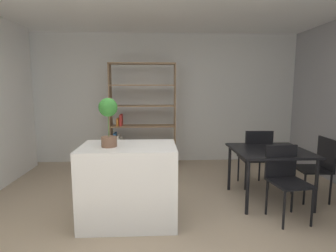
# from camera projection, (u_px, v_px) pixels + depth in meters

# --- Properties ---
(ground_plane) EXTENTS (8.53, 8.53, 0.00)m
(ground_plane) POSITION_uv_depth(u_px,v_px,m) (152.00, 233.00, 3.00)
(ground_plane) COLOR tan
(back_partition) EXTENTS (6.21, 0.06, 2.71)m
(back_partition) POSITION_uv_depth(u_px,v_px,m) (153.00, 99.00, 5.80)
(back_partition) COLOR silver
(back_partition) RESTS_ON ground_plane
(kitchen_island) EXTENTS (1.11, 0.73, 0.93)m
(kitchen_island) POSITION_uv_depth(u_px,v_px,m) (129.00, 184.00, 3.22)
(kitchen_island) COLOR white
(kitchen_island) RESTS_ON ground_plane
(potted_plant_on_island) EXTENTS (0.21, 0.21, 0.56)m
(potted_plant_on_island) POSITION_uv_depth(u_px,v_px,m) (108.00, 117.00, 3.05)
(potted_plant_on_island) COLOR brown
(potted_plant_on_island) RESTS_ON kitchen_island
(open_bookshelf) EXTENTS (1.30, 0.32, 2.06)m
(open_bookshelf) POSITION_uv_depth(u_px,v_px,m) (139.00, 122.00, 5.43)
(open_bookshelf) COLOR #997551
(open_bookshelf) RESTS_ON ground_plane
(dining_table) EXTENTS (1.00, 0.95, 0.74)m
(dining_table) POSITION_uv_depth(u_px,v_px,m) (270.00, 155.00, 3.79)
(dining_table) COLOR black
(dining_table) RESTS_ON ground_plane
(dining_chair_window_side) EXTENTS (0.44, 0.45, 0.89)m
(dining_chair_window_side) POSITION_uv_depth(u_px,v_px,m) (319.00, 163.00, 3.84)
(dining_chair_window_side) COLOR black
(dining_chair_window_side) RESTS_ON ground_plane
(dining_chair_near) EXTENTS (0.47, 0.48, 0.89)m
(dining_chair_near) POSITION_uv_depth(u_px,v_px,m) (285.00, 175.00, 3.31)
(dining_chair_near) COLOR black
(dining_chair_near) RESTS_ON ground_plane
(dining_chair_far) EXTENTS (0.43, 0.47, 0.94)m
(dining_chair_far) POSITION_uv_depth(u_px,v_px,m) (256.00, 154.00, 4.30)
(dining_chair_far) COLOR black
(dining_chair_far) RESTS_ON ground_plane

